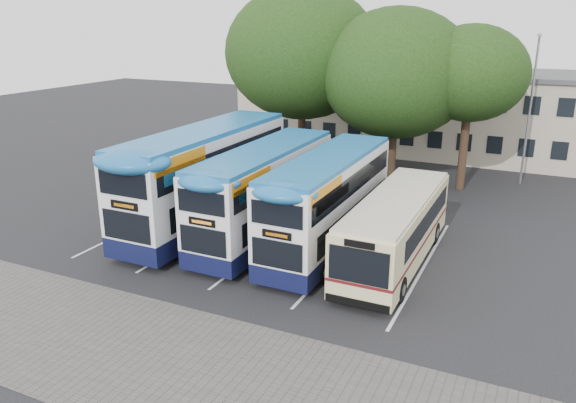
{
  "coord_description": "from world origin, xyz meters",
  "views": [
    {
      "loc": [
        7.24,
        -16.67,
        9.92
      ],
      "look_at": [
        -2.99,
        5.0,
        2.04
      ],
      "focal_mm": 35.0,
      "sensor_mm": 36.0,
      "label": 1
    }
  ],
  "objects_px": {
    "bus_dd_mid": "(265,189)",
    "bus_single": "(396,225)",
    "bus_dd_left": "(207,173)",
    "bus_dd_right": "(329,198)",
    "lamp_post": "(531,102)",
    "tree_right": "(471,74)",
    "tree_mid": "(397,73)",
    "tree_left": "(302,53)"
  },
  "relations": [
    {
      "from": "lamp_post",
      "to": "bus_dd_right",
      "type": "xyz_separation_m",
      "value": [
        -7.15,
        -14.65,
        -2.74
      ]
    },
    {
      "from": "bus_dd_left",
      "to": "tree_right",
      "type": "bearing_deg",
      "value": 48.96
    },
    {
      "from": "tree_left",
      "to": "bus_dd_right",
      "type": "bearing_deg",
      "value": -61.2
    },
    {
      "from": "tree_right",
      "to": "lamp_post",
      "type": "bearing_deg",
      "value": 38.45
    },
    {
      "from": "tree_mid",
      "to": "bus_dd_right",
      "type": "relative_size",
      "value": 1.04
    },
    {
      "from": "tree_right",
      "to": "bus_single",
      "type": "distance_m",
      "value": 13.33
    },
    {
      "from": "lamp_post",
      "to": "bus_dd_mid",
      "type": "xyz_separation_m",
      "value": [
        -10.28,
        -14.7,
        -2.71
      ]
    },
    {
      "from": "tree_left",
      "to": "bus_dd_mid",
      "type": "bearing_deg",
      "value": -73.52
    },
    {
      "from": "bus_dd_mid",
      "to": "bus_dd_left",
      "type": "bearing_deg",
      "value": 176.27
    },
    {
      "from": "bus_dd_right",
      "to": "bus_single",
      "type": "bearing_deg",
      "value": -3.54
    },
    {
      "from": "lamp_post",
      "to": "bus_single",
      "type": "height_order",
      "value": "lamp_post"
    },
    {
      "from": "tree_left",
      "to": "bus_dd_left",
      "type": "height_order",
      "value": "tree_left"
    },
    {
      "from": "tree_right",
      "to": "bus_dd_mid",
      "type": "height_order",
      "value": "tree_right"
    },
    {
      "from": "tree_left",
      "to": "bus_dd_mid",
      "type": "height_order",
      "value": "tree_left"
    },
    {
      "from": "tree_mid",
      "to": "bus_dd_left",
      "type": "distance_m",
      "value": 13.67
    },
    {
      "from": "bus_dd_mid",
      "to": "bus_single",
      "type": "distance_m",
      "value": 6.3
    },
    {
      "from": "tree_mid",
      "to": "bus_dd_mid",
      "type": "relative_size",
      "value": 1.02
    },
    {
      "from": "bus_dd_mid",
      "to": "bus_dd_right",
      "type": "relative_size",
      "value": 1.01
    },
    {
      "from": "lamp_post",
      "to": "tree_mid",
      "type": "distance_m",
      "value": 8.21
    },
    {
      "from": "tree_right",
      "to": "bus_dd_right",
      "type": "xyz_separation_m",
      "value": [
        -3.89,
        -12.06,
        -4.51
      ]
    },
    {
      "from": "bus_single",
      "to": "tree_right",
      "type": "bearing_deg",
      "value": 86.41
    },
    {
      "from": "tree_left",
      "to": "bus_dd_mid",
      "type": "xyz_separation_m",
      "value": [
        3.68,
        -12.43,
        -5.34
      ]
    },
    {
      "from": "tree_right",
      "to": "bus_dd_left",
      "type": "bearing_deg",
      "value": -131.04
    },
    {
      "from": "tree_right",
      "to": "bus_single",
      "type": "height_order",
      "value": "tree_right"
    },
    {
      "from": "bus_dd_mid",
      "to": "lamp_post",
      "type": "bearing_deg",
      "value": 55.02
    },
    {
      "from": "tree_right",
      "to": "tree_left",
      "type": "bearing_deg",
      "value": 178.29
    },
    {
      "from": "bus_dd_right",
      "to": "bus_single",
      "type": "xyz_separation_m",
      "value": [
        3.12,
        -0.19,
        -0.69
      ]
    },
    {
      "from": "lamp_post",
      "to": "tree_left",
      "type": "relative_size",
      "value": 0.76
    },
    {
      "from": "tree_left",
      "to": "bus_single",
      "type": "distance_m",
      "value": 17.13
    },
    {
      "from": "tree_mid",
      "to": "bus_dd_mid",
      "type": "bearing_deg",
      "value": -103.41
    },
    {
      "from": "bus_dd_left",
      "to": "bus_dd_right",
      "type": "distance_m",
      "value": 6.47
    },
    {
      "from": "bus_dd_right",
      "to": "bus_single",
      "type": "distance_m",
      "value": 3.2
    },
    {
      "from": "tree_mid",
      "to": "tree_right",
      "type": "height_order",
      "value": "tree_mid"
    },
    {
      "from": "lamp_post",
      "to": "bus_dd_left",
      "type": "xyz_separation_m",
      "value": [
        -13.61,
        -14.48,
        -2.4
      ]
    },
    {
      "from": "bus_dd_mid",
      "to": "bus_single",
      "type": "bearing_deg",
      "value": -1.34
    },
    {
      "from": "bus_dd_left",
      "to": "bus_single",
      "type": "distance_m",
      "value": 9.65
    },
    {
      "from": "tree_mid",
      "to": "bus_dd_right",
      "type": "distance_m",
      "value": 12.5
    },
    {
      "from": "lamp_post",
      "to": "bus_single",
      "type": "distance_m",
      "value": 15.76
    },
    {
      "from": "bus_dd_right",
      "to": "bus_dd_left",
      "type": "bearing_deg",
      "value": 178.49
    },
    {
      "from": "bus_dd_left",
      "to": "bus_dd_right",
      "type": "height_order",
      "value": "bus_dd_left"
    },
    {
      "from": "lamp_post",
      "to": "tree_mid",
      "type": "bearing_deg",
      "value": -158.49
    },
    {
      "from": "lamp_post",
      "to": "tree_mid",
      "type": "height_order",
      "value": "tree_mid"
    }
  ]
}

